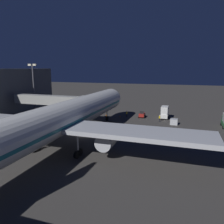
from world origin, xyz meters
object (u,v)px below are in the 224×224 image
(jet_bridge, at_px, (57,101))
(traffic_cone_nose_port, at_px, (120,116))
(apron_floodlight_mast, at_px, (34,85))
(traffic_cone_nose_starboard, at_px, (106,115))
(airliner_at_gate, at_px, (55,122))
(baggage_container_mid_row, at_px, (174,122))
(ground_crew_near_nose_gear, at_px, (127,114))
(catering_truck, at_px, (165,112))
(pushback_tug, at_px, (142,115))
(ground_crew_by_belt_loader, at_px, (160,118))

(jet_bridge, distance_m, traffic_cone_nose_port, 18.92)
(apron_floodlight_mast, bearing_deg, traffic_cone_nose_starboard, -171.55)
(jet_bridge, relative_size, traffic_cone_nose_starboard, 43.22)
(airliner_at_gate, bearing_deg, baggage_container_mid_row, -123.86)
(ground_crew_near_nose_gear, distance_m, traffic_cone_nose_port, 2.19)
(jet_bridge, xyz_separation_m, traffic_cone_nose_port, (-14.85, -10.34, -5.51))
(jet_bridge, xyz_separation_m, baggage_container_mid_row, (-30.77, -6.17, -5.02))
(catering_truck, height_order, baggage_container_mid_row, catering_truck)
(apron_floodlight_mast, relative_size, traffic_cone_nose_starboard, 28.72)
(pushback_tug, bearing_deg, traffic_cone_nose_starboard, 7.54)
(catering_truck, xyz_separation_m, traffic_cone_nose_starboard, (17.30, 2.61, -1.55))
(pushback_tug, bearing_deg, traffic_cone_nose_port, 12.57)
(ground_crew_by_belt_loader, bearing_deg, catering_truck, -101.28)
(apron_floodlight_mast, xyz_separation_m, ground_crew_near_nose_gear, (-29.55, -4.39, -8.29))
(apron_floodlight_mast, distance_m, traffic_cone_nose_port, 29.34)
(jet_bridge, distance_m, catering_truck, 30.88)
(airliner_at_gate, relative_size, catering_truck, 12.80)
(pushback_tug, relative_size, traffic_cone_nose_starboard, 4.82)
(jet_bridge, height_order, traffic_cone_nose_starboard, jet_bridge)
(jet_bridge, height_order, traffic_cone_nose_port, jet_bridge)
(ground_crew_near_nose_gear, bearing_deg, pushback_tug, -173.73)
(pushback_tug, xyz_separation_m, ground_crew_by_belt_loader, (-5.54, 3.52, 0.24))
(apron_floodlight_mast, bearing_deg, ground_crew_by_belt_loader, -178.01)
(traffic_cone_nose_port, bearing_deg, jet_bridge, 34.84)
(jet_bridge, bearing_deg, traffic_cone_nose_port, -145.16)
(pushback_tug, xyz_separation_m, baggage_container_mid_row, (-9.49, 5.60, -0.02))
(ground_crew_near_nose_gear, bearing_deg, catering_truck, -171.35)
(jet_bridge, xyz_separation_m, traffic_cone_nose_starboard, (-10.45, -10.34, -5.51))
(baggage_container_mid_row, distance_m, traffic_cone_nose_port, 16.46)
(ground_crew_near_nose_gear, distance_m, traffic_cone_nose_starboard, 6.36)
(airliner_at_gate, height_order, ground_crew_by_belt_loader, airliner_at_gate)
(jet_bridge, distance_m, ground_crew_near_nose_gear, 20.70)
(catering_truck, relative_size, ground_crew_by_belt_loader, 2.75)
(baggage_container_mid_row, height_order, ground_crew_by_belt_loader, ground_crew_by_belt_loader)
(traffic_cone_nose_port, relative_size, traffic_cone_nose_starboard, 1.00)
(jet_bridge, bearing_deg, baggage_container_mid_row, -168.66)
(airliner_at_gate, height_order, catering_truck, airliner_at_gate)
(ground_crew_near_nose_gear, xyz_separation_m, traffic_cone_nose_starboard, (6.25, 0.93, -0.73))
(jet_bridge, relative_size, traffic_cone_nose_port, 43.22)
(airliner_at_gate, relative_size, apron_floodlight_mast, 4.11)
(baggage_container_mid_row, relative_size, ground_crew_near_nose_gear, 1.01)
(catering_truck, bearing_deg, pushback_tug, 10.32)
(apron_floodlight_mast, distance_m, ground_crew_by_belt_loader, 40.54)
(apron_floodlight_mast, bearing_deg, catering_truck, -171.49)
(baggage_container_mid_row, relative_size, ground_crew_by_belt_loader, 1.00)
(ground_crew_near_nose_gear, bearing_deg, jet_bridge, 34.01)
(catering_truck, distance_m, traffic_cone_nose_port, 13.26)
(airliner_at_gate, height_order, traffic_cone_nose_starboard, airliner_at_gate)
(pushback_tug, height_order, traffic_cone_nose_starboard, pushback_tug)
(pushback_tug, distance_m, traffic_cone_nose_starboard, 10.93)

